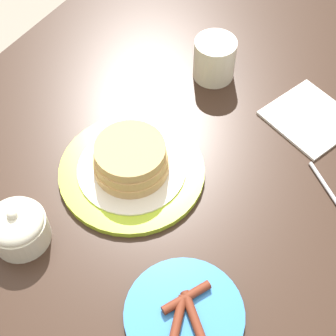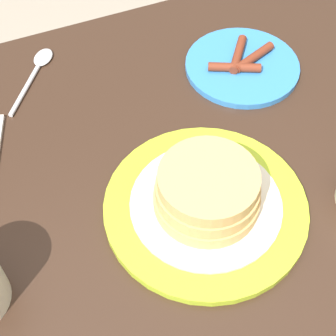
# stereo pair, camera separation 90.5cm
# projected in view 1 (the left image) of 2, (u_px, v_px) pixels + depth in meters

# --- Properties ---
(ground_plane) EXTENTS (8.00, 8.00, 0.00)m
(ground_plane) POSITION_uv_depth(u_px,v_px,m) (157.00, 306.00, 1.56)
(ground_plane) COLOR gray
(dining_table) EXTENTS (1.48, 0.86, 0.75)m
(dining_table) POSITION_uv_depth(u_px,v_px,m) (151.00, 192.00, 1.04)
(dining_table) COLOR #332116
(dining_table) RESTS_ON ground_plane
(pancake_plate) EXTENTS (0.26, 0.26, 0.07)m
(pancake_plate) POSITION_uv_depth(u_px,v_px,m) (131.00, 164.00, 0.90)
(pancake_plate) COLOR #AAC628
(pancake_plate) RESTS_ON dining_table
(side_plate_bacon) EXTENTS (0.18, 0.18, 0.02)m
(side_plate_bacon) POSITION_uv_depth(u_px,v_px,m) (184.00, 314.00, 0.77)
(side_plate_bacon) COLOR #337AC6
(side_plate_bacon) RESTS_ON dining_table
(coffee_mug) EXTENTS (0.12, 0.08, 0.09)m
(coffee_mug) POSITION_uv_depth(u_px,v_px,m) (215.00, 58.00, 1.04)
(coffee_mug) COLOR beige
(coffee_mug) RESTS_ON dining_table
(sugar_bowl) EXTENTS (0.10, 0.10, 0.08)m
(sugar_bowl) POSITION_uv_depth(u_px,v_px,m) (18.00, 227.00, 0.82)
(sugar_bowl) COLOR beige
(sugar_bowl) RESTS_ON dining_table
(napkin) EXTENTS (0.18, 0.19, 0.01)m
(napkin) POSITION_uv_depth(u_px,v_px,m) (310.00, 118.00, 1.00)
(napkin) COLOR silver
(napkin) RESTS_ON dining_table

